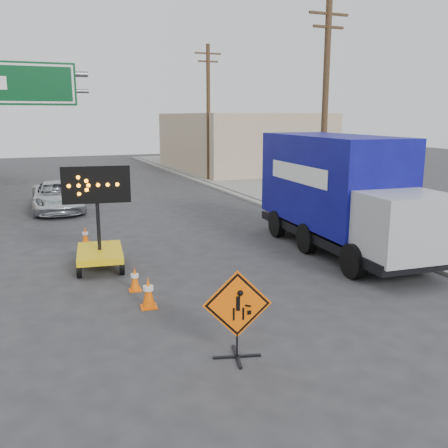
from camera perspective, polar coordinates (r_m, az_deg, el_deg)
ground at (r=9.98m, az=3.00°, el=-14.05°), size 100.00×100.00×0.00m
curb_right at (r=25.96m, az=3.48°, el=2.58°), size 0.40×60.00×0.12m
sidewalk_right at (r=27.01m, az=7.90°, el=2.90°), size 4.00×60.00×0.15m
building_right_far at (r=41.70m, az=1.87°, el=9.36°), size 10.00×14.00×4.60m
highway_gantry at (r=26.07m, az=-23.94°, el=12.68°), size 6.18×0.38×6.90m
utility_pole_near at (r=21.61m, az=11.46°, el=12.73°), size 1.80×0.26×9.00m
utility_pole_far at (r=34.20m, az=-1.80°, el=12.71°), size 1.80×0.26×9.00m
construction_sign at (r=9.28m, az=1.52°, el=-10.07°), size 1.25×0.89×1.70m
arrow_board at (r=15.08m, az=-14.04°, el=-2.49°), size 1.91×2.28×3.03m
pickup_truck at (r=24.83m, az=-18.45°, el=3.01°), size 2.46×5.06×1.39m
box_truck at (r=16.85m, az=13.01°, el=2.72°), size 2.96×8.12×3.79m
cone_a at (r=11.92m, az=-8.64°, el=-7.71°), size 0.42×0.42×0.76m
cone_b at (r=13.12m, az=-10.16°, el=-6.18°), size 0.35×0.35×0.63m
cone_c at (r=15.92m, az=-13.07°, el=-2.95°), size 0.40×0.40×0.66m
cone_d at (r=18.07m, az=-15.56°, el=-1.30°), size 0.43×0.43×0.64m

